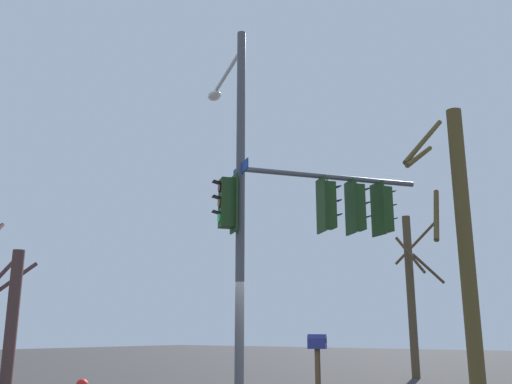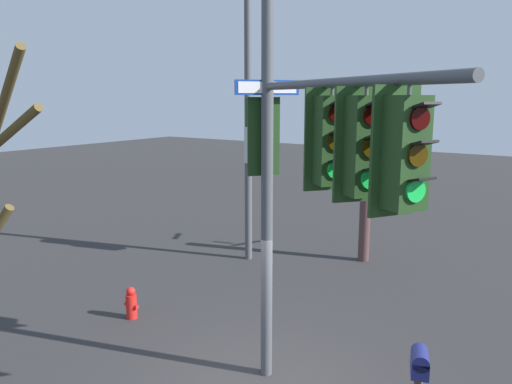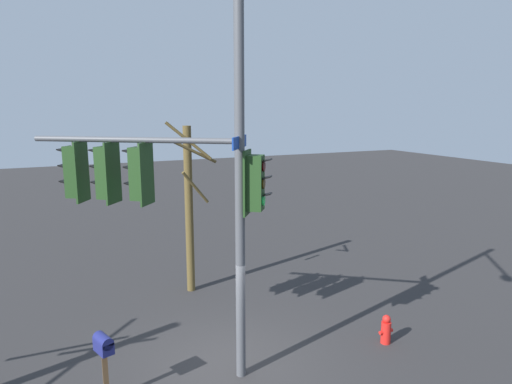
# 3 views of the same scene
# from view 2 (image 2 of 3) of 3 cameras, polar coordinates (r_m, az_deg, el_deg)

# --- Properties ---
(main_signal_pole_assembly) EXTENTS (4.25, 5.18, 8.45)m
(main_signal_pole_assembly) POSITION_cam_2_polar(r_m,az_deg,el_deg) (7.09, 6.23, 8.20)
(main_signal_pole_assembly) COLOR #4C4F54
(main_signal_pole_assembly) RESTS_ON ground
(secondary_pole_assembly) EXTENTS (0.74, 0.57, 8.03)m
(secondary_pole_assembly) POSITION_cam_2_polar(r_m,az_deg,el_deg) (14.63, -0.57, 6.98)
(secondary_pole_assembly) COLOR #4C4F54
(secondary_pole_assembly) RESTS_ON ground
(fire_hydrant) EXTENTS (0.38, 0.24, 0.73)m
(fire_hydrant) POSITION_cam_2_polar(r_m,az_deg,el_deg) (11.78, -13.99, -12.19)
(fire_hydrant) COLOR red
(fire_hydrant) RESTS_ON ground
(mailbox) EXTENTS (0.37, 0.49, 1.41)m
(mailbox) POSITION_cam_2_polar(r_m,az_deg,el_deg) (7.81, 18.07, -18.65)
(mailbox) COLOR #4C3823
(mailbox) RESTS_ON ground
(bare_tree_across_street) EXTENTS (2.18, 1.37, 4.56)m
(bare_tree_across_street) POSITION_cam_2_polar(r_m,az_deg,el_deg) (15.28, 12.42, -0.16)
(bare_tree_across_street) COLOR #4C3432
(bare_tree_across_street) RESTS_ON ground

